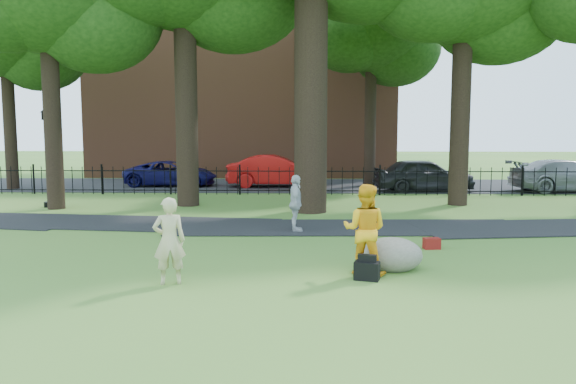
{
  "coord_description": "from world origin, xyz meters",
  "views": [
    {
      "loc": [
        -0.14,
        -11.93,
        2.8
      ],
      "look_at": [
        -0.6,
        2.0,
        1.24
      ],
      "focal_mm": 35.0,
      "sensor_mm": 36.0,
      "label": 1
    }
  ],
  "objects_px": {
    "boulder": "(392,252)",
    "woman": "(169,241)",
    "man": "(365,230)",
    "red_sedan": "(276,171)",
    "lamppost": "(47,159)"
  },
  "relations": [
    {
      "from": "boulder",
      "to": "woman",
      "type": "bearing_deg",
      "value": -164.18
    },
    {
      "from": "woman",
      "to": "boulder",
      "type": "relative_size",
      "value": 1.31
    },
    {
      "from": "man",
      "to": "lamppost",
      "type": "relative_size",
      "value": 0.5
    },
    {
      "from": "woman",
      "to": "red_sedan",
      "type": "relative_size",
      "value": 0.34
    },
    {
      "from": "man",
      "to": "red_sedan",
      "type": "bearing_deg",
      "value": -65.69
    },
    {
      "from": "woman",
      "to": "lamppost",
      "type": "xyz_separation_m",
      "value": [
        -6.84,
        9.93,
        0.94
      ]
    },
    {
      "from": "woman",
      "to": "red_sedan",
      "type": "distance_m",
      "value": 17.3
    },
    {
      "from": "man",
      "to": "lamppost",
      "type": "height_order",
      "value": "lamppost"
    },
    {
      "from": "red_sedan",
      "to": "man",
      "type": "bearing_deg",
      "value": -172.28
    },
    {
      "from": "man",
      "to": "red_sedan",
      "type": "height_order",
      "value": "man"
    },
    {
      "from": "man",
      "to": "woman",
      "type": "bearing_deg",
      "value": 27.79
    },
    {
      "from": "man",
      "to": "lamppost",
      "type": "xyz_separation_m",
      "value": [
        -10.44,
        9.13,
        0.86
      ]
    },
    {
      "from": "lamppost",
      "to": "woman",
      "type": "bearing_deg",
      "value": -77.02
    },
    {
      "from": "woman",
      "to": "red_sedan",
      "type": "height_order",
      "value": "woman"
    },
    {
      "from": "man",
      "to": "boulder",
      "type": "bearing_deg",
      "value": -130.98
    }
  ]
}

